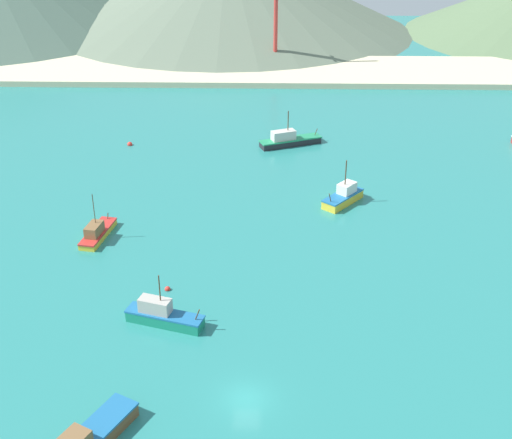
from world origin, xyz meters
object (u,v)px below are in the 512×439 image
object	(u,v)px
buoy_2	(130,144)
fishing_boat_5	(289,140)
fishing_boat_0	(162,315)
fishing_boat_8	(344,196)
radio_tower	(276,10)
buoy_1	(168,289)
fishing_boat_9	(97,232)

from	to	relation	value
buoy_2	fishing_boat_5	bearing A→B (deg)	1.16
fishing_boat_0	fishing_boat_5	bearing A→B (deg)	74.41
fishing_boat_8	buoy_2	xyz separation A→B (m)	(-33.95, 21.05, -0.86)
fishing_boat_5	fishing_boat_8	distance (m)	22.78
fishing_boat_8	radio_tower	xyz separation A→B (m)	(-9.36, 69.59, 12.08)
buoy_1	radio_tower	size ratio (longest dim) A/B	0.03
fishing_boat_0	fishing_boat_5	distance (m)	52.08
fishing_boat_8	radio_tower	size ratio (longest dim) A/B	0.27
fishing_boat_8	buoy_1	distance (m)	31.14
fishing_boat_5	buoy_1	xyz separation A→B (m)	(-14.37, -43.99, -0.85)
fishing_boat_8	buoy_1	size ratio (longest dim) A/B	10.72
fishing_boat_9	buoy_2	xyz separation A→B (m)	(-1.82, 31.81, -0.65)
fishing_boat_8	buoy_2	world-z (taller)	fishing_boat_8
fishing_boat_0	fishing_boat_9	world-z (taller)	fishing_boat_9
fishing_boat_0	fishing_boat_8	world-z (taller)	fishing_boat_8
buoy_2	fishing_boat_0	bearing A→B (deg)	-75.63
fishing_boat_9	fishing_boat_5	bearing A→B (deg)	52.43
fishing_boat_8	fishing_boat_9	xyz separation A→B (m)	(-32.13, -10.76, -0.21)
fishing_boat_0	radio_tower	bearing A→B (deg)	83.10
fishing_boat_9	fishing_boat_0	bearing A→B (deg)	-58.55
fishing_boat_0	buoy_2	xyz separation A→B (m)	(-12.71, 49.62, -0.88)
fishing_boat_5	fishing_boat_9	xyz separation A→B (m)	(-24.88, -32.35, -0.16)
fishing_boat_5	fishing_boat_9	size ratio (longest dim) A/B	1.35
fishing_boat_0	buoy_1	distance (m)	6.25
buoy_2	radio_tower	world-z (taller)	radio_tower
fishing_boat_5	buoy_2	size ratio (longest dim) A/B	12.40
fishing_boat_0	radio_tower	world-z (taller)	radio_tower
fishing_boat_5	radio_tower	world-z (taller)	radio_tower
fishing_boat_0	fishing_boat_9	distance (m)	20.88
fishing_boat_9	radio_tower	world-z (taller)	radio_tower
fishing_boat_0	buoy_2	bearing A→B (deg)	104.37
fishing_boat_9	buoy_1	distance (m)	15.70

